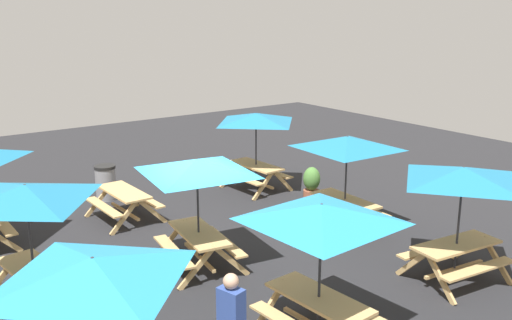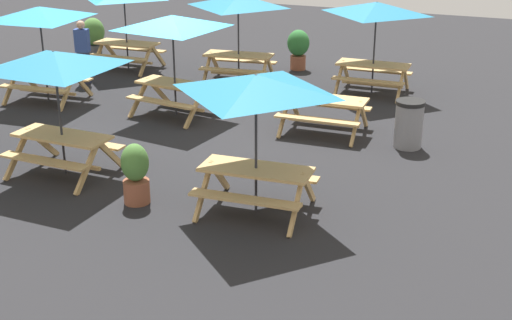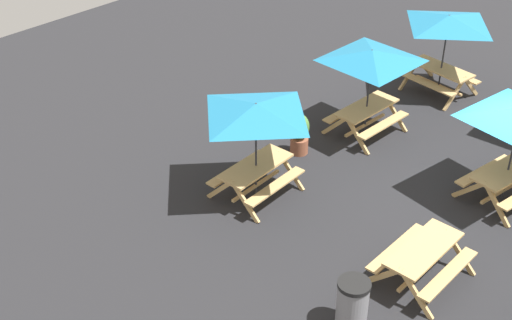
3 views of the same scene
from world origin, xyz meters
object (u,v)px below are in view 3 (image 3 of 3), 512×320
(picnic_table_6, at_px, (423,256))
(picnic_table_1, at_px, (371,62))
(trash_bin_gray, at_px, (352,303))
(potted_plant_1, at_px, (300,134))
(picnic_table_4, at_px, (448,26))
(picnic_table_0, at_px, (256,117))

(picnic_table_6, bearing_deg, picnic_table_1, 45.79)
(trash_bin_gray, height_order, potted_plant_1, potted_plant_1)
(picnic_table_4, distance_m, trash_bin_gray, 9.64)
(picnic_table_1, bearing_deg, picnic_table_4, -1.15)
(picnic_table_6, xyz_separation_m, trash_bin_gray, (-1.85, 0.24, -0.07))
(trash_bin_gray, bearing_deg, picnic_table_4, 22.33)
(picnic_table_0, xyz_separation_m, trash_bin_gray, (-1.71, -3.96, -1.49))
(picnic_table_4, height_order, trash_bin_gray, picnic_table_4)
(picnic_table_0, bearing_deg, trash_bin_gray, -116.55)
(picnic_table_0, distance_m, picnic_table_6, 4.44)
(picnic_table_1, distance_m, picnic_table_6, 5.67)
(picnic_table_0, relative_size, potted_plant_1, 2.23)
(trash_bin_gray, distance_m, potted_plant_1, 5.74)
(picnic_table_6, distance_m, potted_plant_1, 4.99)
(trash_bin_gray, bearing_deg, potted_plant_1, 49.90)
(picnic_table_0, height_order, picnic_table_4, same)
(picnic_table_4, relative_size, trash_bin_gray, 2.38)
(picnic_table_0, bearing_deg, picnic_table_6, -91.23)
(picnic_table_1, relative_size, picnic_table_6, 1.54)
(potted_plant_1, bearing_deg, picnic_table_1, -17.58)
(picnic_table_1, bearing_deg, trash_bin_gray, -143.80)
(picnic_table_0, bearing_deg, picnic_table_1, -5.50)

